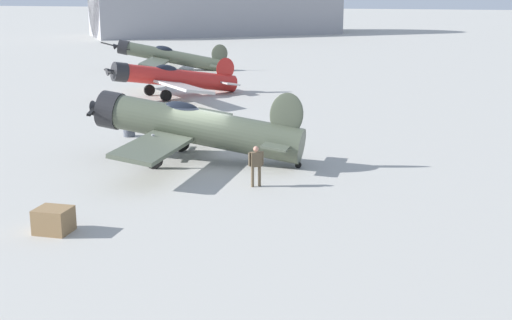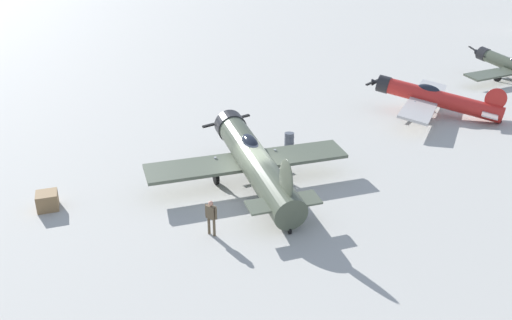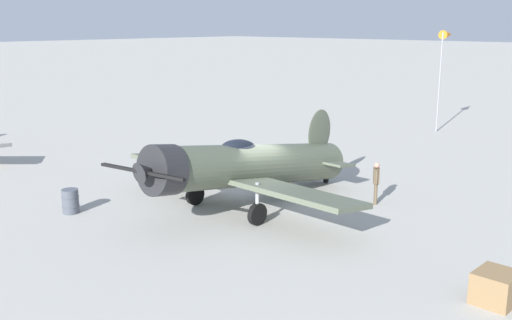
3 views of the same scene
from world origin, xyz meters
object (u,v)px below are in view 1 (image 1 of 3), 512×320
at_px(airplane_mid_apron, 171,78).
at_px(equipment_crate, 54,220).
at_px(fuel_drum, 129,128).
at_px(ground_crew_mechanic, 256,162).
at_px(airplane_foreground, 191,126).
at_px(airplane_far_line, 169,57).

height_order(airplane_mid_apron, equipment_crate, airplane_mid_apron).
bearing_deg(airplane_mid_apron, fuel_drum, 56.51).
relative_size(ground_crew_mechanic, equipment_crate, 1.49).
xyz_separation_m(airplane_foreground, equipment_crate, (10.12, -1.40, -1.23)).
bearing_deg(airplane_foreground, ground_crew_mechanic, 140.02).
xyz_separation_m(airplane_foreground, fuel_drum, (-4.38, -4.98, -1.18)).
height_order(airplane_foreground, fuel_drum, airplane_foreground).
height_order(ground_crew_mechanic, equipment_crate, ground_crew_mechanic).
bearing_deg(airplane_mid_apron, ground_crew_mechanic, 74.47).
height_order(airplane_foreground, equipment_crate, airplane_foreground).
relative_size(airplane_foreground, airplane_mid_apron, 1.09).
bearing_deg(airplane_mid_apron, airplane_foreground, 69.08).
xyz_separation_m(ground_crew_mechanic, fuel_drum, (-7.74, -8.79, -0.55)).
bearing_deg(airplane_foreground, fuel_drum, -39.92).
distance_m(airplane_foreground, airplane_far_line, 35.27).
relative_size(airplane_mid_apron, equipment_crate, 8.98).
height_order(equipment_crate, fuel_drum, fuel_drum).
xyz_separation_m(airplane_mid_apron, fuel_drum, (13.12, 2.34, -0.92)).
xyz_separation_m(airplane_far_line, equipment_crate, (42.87, 11.69, -0.85)).
bearing_deg(ground_crew_mechanic, fuel_drum, -165.68).
bearing_deg(airplane_far_line, ground_crew_mechanic, 105.21).
distance_m(airplane_mid_apron, equipment_crate, 28.26).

